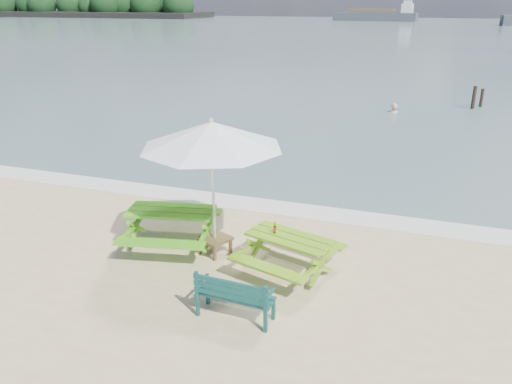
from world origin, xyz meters
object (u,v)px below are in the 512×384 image
(patio_umbrella, at_px, (212,135))
(swimmer, at_px, (392,122))
(side_table, at_px, (215,245))
(park_bench, at_px, (235,304))
(beer_bottle, at_px, (275,229))
(picnic_table_left, at_px, (172,229))
(picnic_table_right, at_px, (289,255))

(patio_umbrella, distance_m, swimmer, 16.05)
(side_table, bearing_deg, park_bench, -58.31)
(side_table, bearing_deg, swimmer, 81.44)
(side_table, xyz_separation_m, beer_bottle, (1.33, -0.20, 0.65))
(park_bench, bearing_deg, side_table, 121.69)
(picnic_table_left, bearing_deg, picnic_table_right, -5.33)
(side_table, relative_size, swimmer, 0.42)
(picnic_table_right, bearing_deg, park_bench, -104.42)
(picnic_table_left, distance_m, swimmer, 15.98)
(picnic_table_right, height_order, park_bench, park_bench)
(park_bench, bearing_deg, beer_bottle, 85.71)
(patio_umbrella, bearing_deg, picnic_table_right, -9.05)
(picnic_table_right, relative_size, side_table, 2.90)
(picnic_table_left, relative_size, beer_bottle, 10.16)
(park_bench, height_order, patio_umbrella, patio_umbrella)
(park_bench, xyz_separation_m, beer_bottle, (0.13, 1.75, 0.59))
(picnic_table_left, bearing_deg, patio_umbrella, 1.06)
(picnic_table_left, relative_size, park_bench, 1.76)
(picnic_table_left, distance_m, patio_umbrella, 2.32)
(picnic_table_left, height_order, side_table, picnic_table_left)
(picnic_table_left, distance_m, park_bench, 2.91)
(beer_bottle, bearing_deg, picnic_table_right, -11.36)
(picnic_table_right, distance_m, swimmer, 15.89)
(picnic_table_left, height_order, swimmer, picnic_table_left)
(side_table, height_order, swimmer, swimmer)
(picnic_table_right, distance_m, park_bench, 1.75)
(swimmer, bearing_deg, side_table, -98.56)
(picnic_table_left, xyz_separation_m, patio_umbrella, (0.97, 0.02, 2.11))
(side_table, relative_size, patio_umbrella, 0.20)
(patio_umbrella, bearing_deg, swimmer, 81.44)
(picnic_table_left, height_order, picnic_table_right, picnic_table_left)
(beer_bottle, distance_m, swimmer, 15.88)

